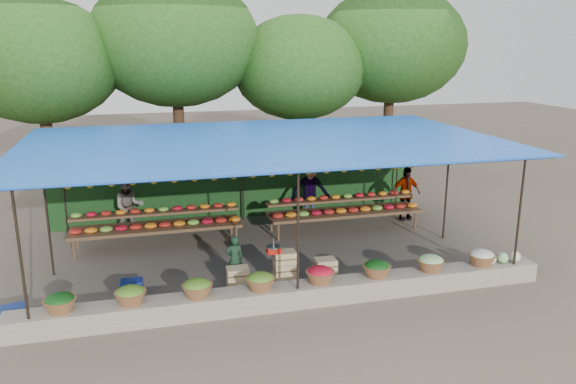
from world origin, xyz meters
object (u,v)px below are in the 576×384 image
object	(u,v)px
weighing_scale	(274,249)
blue_crate_front	(12,316)
crate_counter	(284,272)
vendor_seated	(235,259)
blue_crate_back	(132,286)

from	to	relation	value
weighing_scale	blue_crate_front	size ratio (longest dim) A/B	0.58
crate_counter	vendor_seated	size ratio (longest dim) A/B	2.25
crate_counter	blue_crate_back	world-z (taller)	crate_counter
vendor_seated	weighing_scale	bearing A→B (deg)	148.05
vendor_seated	blue_crate_back	world-z (taller)	vendor_seated
crate_counter	weighing_scale	xyz separation A→B (m)	(-0.21, -0.00, 0.54)
crate_counter	blue_crate_front	world-z (taller)	crate_counter
crate_counter	blue_crate_front	distance (m)	5.21
weighing_scale	vendor_seated	world-z (taller)	weighing_scale
blue_crate_front	blue_crate_back	size ratio (longest dim) A/B	1.25
weighing_scale	vendor_seated	distance (m)	0.93
blue_crate_front	blue_crate_back	bearing A→B (deg)	8.72
vendor_seated	blue_crate_back	distance (m)	2.18
crate_counter	weighing_scale	world-z (taller)	weighing_scale
blue_crate_back	vendor_seated	bearing A→B (deg)	1.48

